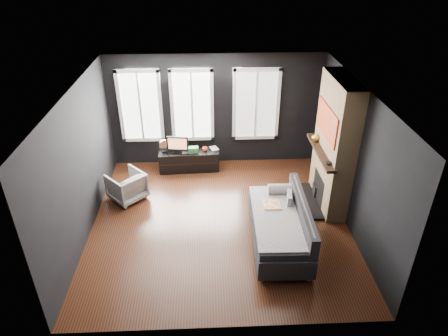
{
  "coord_description": "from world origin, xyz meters",
  "views": [
    {
      "loc": [
        -0.2,
        -6.35,
        4.89
      ],
      "look_at": [
        0.1,
        0.3,
        1.05
      ],
      "focal_mm": 32.0,
      "sensor_mm": 36.0,
      "label": 1
    }
  ],
  "objects_px": {
    "mug": "(205,148)",
    "mantel_vase": "(316,137)",
    "book": "(211,145)",
    "monitor": "(178,143)",
    "armchair": "(127,185)",
    "media_console": "(189,160)",
    "sofa": "(279,223)"
  },
  "relations": [
    {
      "from": "book",
      "to": "mantel_vase",
      "type": "bearing_deg",
      "value": -27.43
    },
    {
      "from": "sofa",
      "to": "mug",
      "type": "xyz_separation_m",
      "value": [
        -1.32,
        2.8,
        0.1
      ]
    },
    {
      "from": "mug",
      "to": "mantel_vase",
      "type": "height_order",
      "value": "mantel_vase"
    },
    {
      "from": "book",
      "to": "mug",
      "type": "bearing_deg",
      "value": -153.39
    },
    {
      "from": "book",
      "to": "mantel_vase",
      "type": "xyz_separation_m",
      "value": [
        2.18,
        -1.13,
        0.71
      ]
    },
    {
      "from": "mug",
      "to": "book",
      "type": "bearing_deg",
      "value": 26.61
    },
    {
      "from": "mug",
      "to": "monitor",
      "type": "bearing_deg",
      "value": -177.07
    },
    {
      "from": "sofa",
      "to": "mantel_vase",
      "type": "height_order",
      "value": "mantel_vase"
    },
    {
      "from": "armchair",
      "to": "monitor",
      "type": "bearing_deg",
      "value": -175.11
    },
    {
      "from": "mantel_vase",
      "to": "media_console",
      "type": "bearing_deg",
      "value": 158.84
    },
    {
      "from": "mug",
      "to": "mantel_vase",
      "type": "bearing_deg",
      "value": -24.59
    },
    {
      "from": "book",
      "to": "monitor",
      "type": "bearing_deg",
      "value": -172.48
    },
    {
      "from": "media_console",
      "to": "armchair",
      "type": "bearing_deg",
      "value": -139.86
    },
    {
      "from": "media_console",
      "to": "book",
      "type": "xyz_separation_m",
      "value": [
        0.53,
        0.08,
        0.36
      ]
    },
    {
      "from": "book",
      "to": "mantel_vase",
      "type": "relative_size",
      "value": 1.26
    },
    {
      "from": "armchair",
      "to": "book",
      "type": "height_order",
      "value": "book"
    },
    {
      "from": "armchair",
      "to": "mug",
      "type": "relative_size",
      "value": 5.5
    },
    {
      "from": "mug",
      "to": "book",
      "type": "distance_m",
      "value": 0.17
    },
    {
      "from": "armchair",
      "to": "mantel_vase",
      "type": "distance_m",
      "value": 4.12
    },
    {
      "from": "armchair",
      "to": "book",
      "type": "bearing_deg",
      "value": 171.45
    },
    {
      "from": "sofa",
      "to": "media_console",
      "type": "height_order",
      "value": "sofa"
    },
    {
      "from": "monitor",
      "to": "mantel_vase",
      "type": "xyz_separation_m",
      "value": [
        2.96,
        -1.03,
        0.6
      ]
    },
    {
      "from": "mug",
      "to": "sofa",
      "type": "bearing_deg",
      "value": -64.75
    },
    {
      "from": "armchair",
      "to": "media_console",
      "type": "xyz_separation_m",
      "value": [
        1.29,
        1.2,
        -0.1
      ]
    },
    {
      "from": "monitor",
      "to": "book",
      "type": "distance_m",
      "value": 0.79
    },
    {
      "from": "media_console",
      "to": "monitor",
      "type": "distance_m",
      "value": 0.53
    },
    {
      "from": "armchair",
      "to": "monitor",
      "type": "distance_m",
      "value": 1.62
    },
    {
      "from": "monitor",
      "to": "mug",
      "type": "xyz_separation_m",
      "value": [
        0.64,
        0.03,
        -0.16
      ]
    },
    {
      "from": "armchair",
      "to": "mantel_vase",
      "type": "relative_size",
      "value": 3.7
    },
    {
      "from": "monitor",
      "to": "mantel_vase",
      "type": "height_order",
      "value": "mantel_vase"
    },
    {
      "from": "media_console",
      "to": "mantel_vase",
      "type": "bearing_deg",
      "value": -24.01
    },
    {
      "from": "media_console",
      "to": "book",
      "type": "distance_m",
      "value": 0.65
    }
  ]
}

